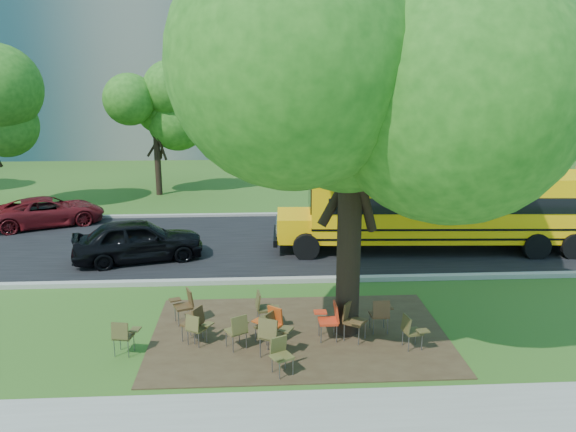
{
  "coord_description": "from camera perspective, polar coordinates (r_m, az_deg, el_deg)",
  "views": [
    {
      "loc": [
        0.03,
        -12.8,
        6.07
      ],
      "look_at": [
        1.02,
        4.41,
        1.7
      ],
      "focal_mm": 35.0,
      "sensor_mm": 36.0,
      "label": 1
    }
  ],
  "objects": [
    {
      "name": "chair_9",
      "position": [
        14.36,
        -10.43,
        -8.65
      ],
      "size": [
        0.69,
        0.6,
        0.88
      ],
      "rotation": [
        0.0,
        0.0,
        1.95
      ],
      "color": "#422E17",
      "rests_on": "ground"
    },
    {
      "name": "ground",
      "position": [
        14.17,
        -3.15,
        -11.16
      ],
      "size": [
        160.0,
        160.0,
        0.0
      ],
      "primitive_type": "plane",
      "color": "#2C4E18",
      "rests_on": "ground"
    },
    {
      "name": "chair_13",
      "position": [
        13.78,
        9.41,
        -9.59
      ],
      "size": [
        0.58,
        0.54,
        0.89
      ],
      "rotation": [
        0.0,
        0.0,
        0.04
      ],
      "color": "#50321C",
      "rests_on": "ground"
    },
    {
      "name": "asphalt_road",
      "position": [
        20.71,
        -3.22,
        -2.78
      ],
      "size": [
        80.0,
        8.0,
        0.04
      ],
      "primitive_type": "cube",
      "color": "black",
      "rests_on": "ground"
    },
    {
      "name": "chair_7",
      "position": [
        13.15,
        12.42,
        -11.15
      ],
      "size": [
        0.56,
        0.55,
        0.82
      ],
      "rotation": [
        0.0,
        0.0,
        -1.4
      ],
      "color": "#48401F",
      "rests_on": "ground"
    },
    {
      "name": "chair_1",
      "position": [
        13.2,
        -9.28,
        -11.01
      ],
      "size": [
        0.66,
        0.52,
        0.78
      ],
      "rotation": [
        0.0,
        0.0,
        -0.54
      ],
      "color": "brown",
      "rests_on": "ground"
    },
    {
      "name": "kerb_near",
      "position": [
        16.9,
        -3.19,
        -6.58
      ],
      "size": [
        80.0,
        0.25,
        0.14
      ],
      "primitive_type": "cube",
      "color": "gray",
      "rests_on": "ground"
    },
    {
      "name": "chair_3",
      "position": [
        13.17,
        -1.73,
        -10.65
      ],
      "size": [
        0.74,
        0.58,
        0.86
      ],
      "rotation": [
        0.0,
        0.0,
        2.44
      ],
      "color": "#B14012",
      "rests_on": "ground"
    },
    {
      "name": "bg_tree_3",
      "position": [
        27.98,
        13.56,
        11.72
      ],
      "size": [
        5.6,
        5.6,
        7.84
      ],
      "color": "black",
      "rests_on": "ground"
    },
    {
      "name": "dirt_patch",
      "position": [
        13.75,
        1.13,
        -11.91
      ],
      "size": [
        7.0,
        4.5,
        0.03
      ],
      "primitive_type": "cube",
      "color": "#382819",
      "rests_on": "ground"
    },
    {
      "name": "school_bus",
      "position": [
        20.4,
        16.02,
        0.91
      ],
      "size": [
        11.16,
        3.02,
        2.7
      ],
      "rotation": [
        0.0,
        0.0,
        -0.05
      ],
      "color": "#FDB708",
      "rests_on": "ground"
    },
    {
      "name": "bg_car_red",
      "position": [
        24.98,
        -23.15,
        0.42
      ],
      "size": [
        4.77,
        3.58,
        1.2
      ],
      "primitive_type": "imported",
      "rotation": [
        0.0,
        0.0,
        1.99
      ],
      "color": "#530E12",
      "rests_on": "ground"
    },
    {
      "name": "chair_12",
      "position": [
        13.31,
        6.56,
        -10.22
      ],
      "size": [
        0.63,
        0.8,
        0.94
      ],
      "rotation": [
        0.0,
        0.0,
        4.11
      ],
      "color": "#4E361B",
      "rests_on": "ground"
    },
    {
      "name": "chair_6",
      "position": [
        13.31,
        4.31,
        -10.2
      ],
      "size": [
        0.55,
        0.6,
        0.93
      ],
      "rotation": [
        0.0,
        0.0,
        1.59
      ],
      "color": "red",
      "rests_on": "ground"
    },
    {
      "name": "chair_5",
      "position": [
        11.9,
        -0.79,
        -13.69
      ],
      "size": [
        0.55,
        0.65,
        0.81
      ],
      "rotation": [
        0.0,
        0.0,
        3.61
      ],
      "color": "brown",
      "rests_on": "ground"
    },
    {
      "name": "chair_10",
      "position": [
        13.92,
        -2.49,
        -9.09
      ],
      "size": [
        0.6,
        0.61,
        0.91
      ],
      "rotation": [
        0.0,
        0.0,
        -1.44
      ],
      "color": "#48401F",
      "rests_on": "ground"
    },
    {
      "name": "chair_2",
      "position": [
        12.9,
        -5.11,
        -11.25
      ],
      "size": [
        0.58,
        0.7,
        0.86
      ],
      "rotation": [
        0.0,
        0.0,
        0.52
      ],
      "color": "brown",
      "rests_on": "ground"
    },
    {
      "name": "kerb_far",
      "position": [
        24.65,
        -3.25,
        0.12
      ],
      "size": [
        80.0,
        0.25,
        0.14
      ],
      "primitive_type": "cube",
      "color": "gray",
      "rests_on": "ground"
    },
    {
      "name": "chair_4",
      "position": [
        12.47,
        -1.66,
        -11.78
      ],
      "size": [
        0.81,
        0.64,
        0.97
      ],
      "rotation": [
        0.0,
        0.0,
        -0.48
      ],
      "color": "#4E4422",
      "rests_on": "ground"
    },
    {
      "name": "bg_tree_2",
      "position": [
        29.3,
        -13.37,
        10.22
      ],
      "size": [
        4.8,
        4.8,
        6.62
      ],
      "color": "black",
      "rests_on": "ground"
    },
    {
      "name": "black_car",
      "position": [
        19.28,
        -14.96,
        -2.38
      ],
      "size": [
        4.51,
        2.74,
        1.44
      ],
      "primitive_type": "imported",
      "rotation": [
        0.0,
        0.0,
        1.84
      ],
      "color": "black",
      "rests_on": "ground"
    },
    {
      "name": "chair_8",
      "position": [
        13.41,
        -9.48,
        -10.36
      ],
      "size": [
        0.57,
        0.72,
        0.87
      ],
      "rotation": [
        0.0,
        0.0,
        1.08
      ],
      "color": "#463119",
      "rests_on": "ground"
    },
    {
      "name": "building_main",
      "position": [
        49.71,
        -13.34,
        19.57
      ],
      "size": [
        38.0,
        16.0,
        22.0
      ],
      "primitive_type": "cube",
      "color": "slate",
      "rests_on": "ground"
    },
    {
      "name": "chair_0",
      "position": [
        13.15,
        -16.38,
        -11.41
      ],
      "size": [
        0.6,
        0.48,
        0.82
      ],
      "rotation": [
        0.0,
        0.0,
        -0.17
      ],
      "color": "#463F1E",
      "rests_on": "ground"
    },
    {
      "name": "main_tree",
      "position": [
        12.54,
        6.65,
        13.17
      ],
      "size": [
        7.2,
        7.2,
        9.47
      ],
      "color": "black",
      "rests_on": "ground"
    },
    {
      "name": "chair_11",
      "position": [
        13.2,
        -2.17,
        -10.83
      ],
      "size": [
        0.53,
        0.67,
        0.78
      ],
      "rotation": [
        0.0,
        0.0,
        0.94
      ],
      "color": "#433C1D",
      "rests_on": "ground"
    }
  ]
}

